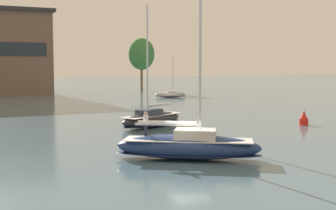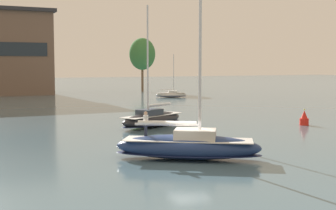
% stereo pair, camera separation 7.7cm
% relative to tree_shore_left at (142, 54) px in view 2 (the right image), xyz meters
% --- Properties ---
extents(ground_plane, '(400.00, 400.00, 0.00)m').
position_rel_tree_shore_left_xyz_m(ground_plane, '(-26.73, -73.00, -8.57)').
color(ground_plane, slate).
extents(tree_shore_left, '(5.95, 5.95, 12.24)m').
position_rel_tree_shore_left_xyz_m(tree_shore_left, '(0.00, 0.00, 0.00)').
color(tree_shore_left, brown).
rests_on(tree_shore_left, ground).
extents(sailboat_main, '(9.40, 7.41, 13.04)m').
position_rel_tree_shore_left_xyz_m(sailboat_main, '(-26.71, -73.01, -7.68)').
color(sailboat_main, navy).
rests_on(sailboat_main, ground).
extents(sailboat_moored_far_slip, '(6.07, 3.72, 8.10)m').
position_rel_tree_shore_left_xyz_m(sailboat_moored_far_slip, '(-2.47, -20.33, -8.02)').
color(sailboat_moored_far_slip, silver).
rests_on(sailboat_moored_far_slip, ground).
extents(sailboat_moored_outer_mooring, '(8.70, 6.14, 11.79)m').
position_rel_tree_shore_left_xyz_m(sailboat_moored_outer_mooring, '(-22.47, -57.38, -7.77)').
color(sailboat_moored_outer_mooring, '#232328').
rests_on(sailboat_moored_outer_mooring, ground).
extents(channel_buoy, '(0.91, 0.91, 1.67)m').
position_rel_tree_shore_left_xyz_m(channel_buoy, '(-8.02, -62.81, -7.92)').
color(channel_buoy, red).
rests_on(channel_buoy, ground).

